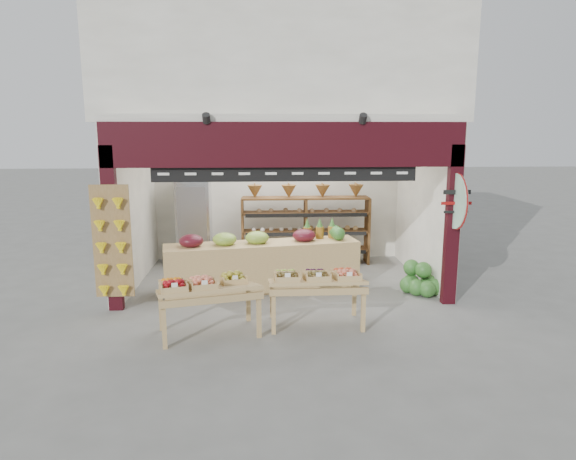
# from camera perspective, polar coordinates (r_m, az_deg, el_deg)

# --- Properties ---
(ground) EXTENTS (60.00, 60.00, 0.00)m
(ground) POSITION_cam_1_polar(r_m,az_deg,el_deg) (9.61, -0.64, -6.34)
(ground) COLOR slate
(ground) RESTS_ON ground
(shop_structure) EXTENTS (6.36, 5.12, 5.40)m
(shop_structure) POSITION_cam_1_polar(r_m,az_deg,el_deg) (10.83, -1.08, 16.62)
(shop_structure) COLOR white
(shop_structure) RESTS_ON ground
(banana_board) EXTENTS (0.60, 0.15, 1.80)m
(banana_board) POSITION_cam_1_polar(r_m,az_deg,el_deg) (8.50, -19.00, -1.50)
(banana_board) COLOR #997545
(banana_board) RESTS_ON ground
(gift_sign) EXTENTS (0.04, 0.93, 0.92)m
(gift_sign) POSITION_cam_1_polar(r_m,az_deg,el_deg) (8.69, 18.16, 3.06)
(gift_sign) COLOR #BCECCD
(gift_sign) RESTS_ON ground
(back_shelving) EXTENTS (2.76, 0.45, 1.72)m
(back_shelving) POSITION_cam_1_polar(r_m,az_deg,el_deg) (11.04, 1.96, 1.56)
(back_shelving) COLOR brown
(back_shelving) RESTS_ON ground
(refrigerator) EXTENTS (0.72, 0.72, 1.83)m
(refrigerator) POSITION_cam_1_polar(r_m,az_deg,el_deg) (11.27, -10.37, 0.89)
(refrigerator) COLOR silver
(refrigerator) RESTS_ON ground
(cardboard_stack) EXTENTS (0.93, 0.68, 0.61)m
(cardboard_stack) POSITION_cam_1_polar(r_m,az_deg,el_deg) (10.43, -7.31, -3.74)
(cardboard_stack) COLOR silver
(cardboard_stack) RESTS_ON ground
(mid_counter) EXTENTS (3.56, 1.28, 1.09)m
(mid_counter) POSITION_cam_1_polar(r_m,az_deg,el_deg) (9.34, -2.92, -3.82)
(mid_counter) COLOR tan
(mid_counter) RESTS_ON ground
(display_table_left) EXTENTS (1.57, 1.11, 0.93)m
(display_table_left) POSITION_cam_1_polar(r_m,az_deg,el_deg) (7.38, -9.62, -6.23)
(display_table_left) COLOR tan
(display_table_left) RESTS_ON ground
(display_table_right) EXTENTS (1.42, 0.80, 0.92)m
(display_table_right) POSITION_cam_1_polar(r_m,az_deg,el_deg) (7.64, 3.15, -5.39)
(display_table_right) COLOR tan
(display_table_right) RESTS_ON ground
(watermelon_pile) EXTENTS (0.78, 0.75, 0.57)m
(watermelon_pile) POSITION_cam_1_polar(r_m,az_deg,el_deg) (9.53, 14.62, -5.56)
(watermelon_pile) COLOR #1F4F1A
(watermelon_pile) RESTS_ON ground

